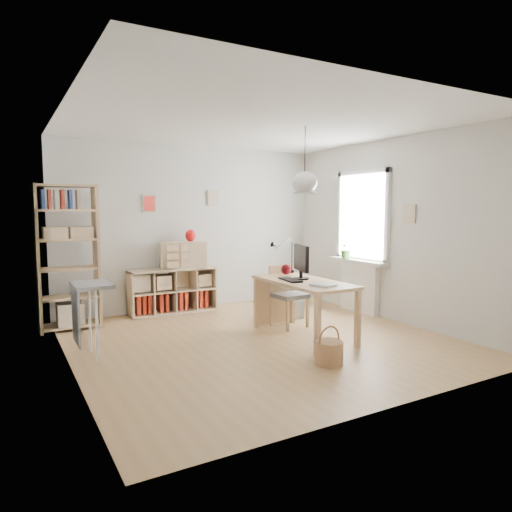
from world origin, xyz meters
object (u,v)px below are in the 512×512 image
chair (287,292)px  storage_chest (281,305)px  tall_bookshelf (67,251)px  monitor (301,260)px  desk (303,288)px  cube_shelf (171,294)px  drawer_chest (183,255)px

chair → storage_chest: (0.21, 0.48, -0.30)m
storage_chest → tall_bookshelf: bearing=167.2°
chair → storage_chest: 0.61m
storage_chest → monitor: (-0.31, -0.98, 0.81)m
storage_chest → monitor: bearing=-104.0°
desk → cube_shelf: size_ratio=1.07×
cube_shelf → storage_chest: (1.37, -1.15, -0.11)m
desk → tall_bookshelf: 3.27m
drawer_chest → storage_chest: bearing=-31.1°
cube_shelf → storage_chest: bearing=-40.1°
tall_bookshelf → chair: (2.72, -1.35, -0.59)m
desk → drawer_chest: (-0.83, 2.19, 0.27)m
desk → tall_bookshelf: tall_bookshelf is taller
storage_chest → monitor: monitor is taller
chair → storage_chest: size_ratio=1.32×
drawer_chest → desk: bearing=-56.9°
tall_bookshelf → drawer_chest: size_ratio=2.74×
monitor → drawer_chest: 2.26m
chair → monitor: monitor is taller
desk → tall_bookshelf: bearing=143.0°
desk → chair: size_ratio=1.73×
desk → storage_chest: bearing=72.3°
cube_shelf → drawer_chest: bearing=-11.8°
chair → drawer_chest: 1.91m
cube_shelf → drawer_chest: 0.66m
tall_bookshelf → desk: bearing=-37.0°
cube_shelf → monitor: 2.48m
cube_shelf → tall_bookshelf: size_ratio=0.70×
monitor → storage_chest: bearing=90.2°
monitor → desk: bearing=-88.5°
cube_shelf → chair: size_ratio=1.62×
chair → storage_chest: chair is taller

